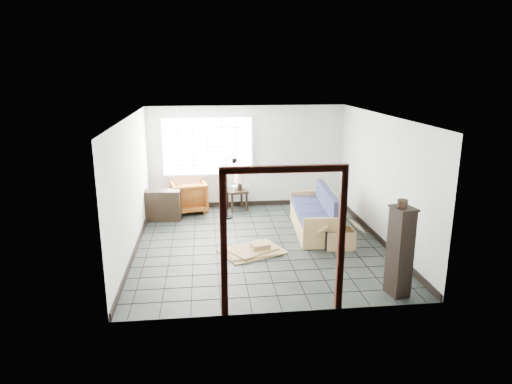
{
  "coord_description": "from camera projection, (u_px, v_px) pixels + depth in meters",
  "views": [
    {
      "loc": [
        -1.08,
        -8.71,
        3.46
      ],
      "look_at": [
        -0.05,
        0.3,
        1.02
      ],
      "focal_mm": 32.0,
      "sensor_mm": 36.0,
      "label": 1
    }
  ],
  "objects": [
    {
      "name": "ground",
      "position": [
        260.0,
        244.0,
        9.37
      ],
      "size": [
        5.5,
        5.5,
        0.0
      ],
      "primitive_type": "plane",
      "color": "black",
      "rests_on": "ground"
    },
    {
      "name": "window_panel",
      "position": [
        208.0,
        146.0,
        11.44
      ],
      "size": [
        2.32,
        0.08,
        1.52
      ],
      "color": "silver",
      "rests_on": "ground"
    },
    {
      "name": "floor_lamp",
      "position": [
        231.0,
        185.0,
        10.72
      ],
      "size": [
        0.41,
        0.41,
        1.57
      ],
      "rotation": [
        0.0,
        0.0,
        -0.38
      ],
      "color": "black",
      "rests_on": "ground"
    },
    {
      "name": "cardboard_pile",
      "position": [
        254.0,
        250.0,
        8.94
      ],
      "size": [
        1.4,
        1.23,
        0.17
      ],
      "rotation": [
        0.0,
        0.0,
        0.36
      ],
      "color": "#A07C4D",
      "rests_on": "ground"
    },
    {
      "name": "projector",
      "position": [
        237.0,
        188.0,
        11.56
      ],
      "size": [
        0.31,
        0.29,
        0.09
      ],
      "rotation": [
        0.0,
        0.0,
        0.43
      ],
      "color": "silver",
      "rests_on": "side_table"
    },
    {
      "name": "console_shelf",
      "position": [
        161.0,
        205.0,
        10.76
      ],
      "size": [
        0.95,
        0.42,
        0.73
      ],
      "rotation": [
        0.0,
        0.0,
        -0.06
      ],
      "color": "black",
      "rests_on": "ground"
    },
    {
      "name": "open_box",
      "position": [
        338.0,
        238.0,
        9.15
      ],
      "size": [
        0.96,
        0.5,
        0.53
      ],
      "rotation": [
        0.0,
        0.0,
        -0.05
      ],
      "color": "#A07C4D",
      "rests_on": "ground"
    },
    {
      "name": "doorway_trim",
      "position": [
        284.0,
        222.0,
        6.42
      ],
      "size": [
        1.8,
        0.08,
        2.2
      ],
      "color": "#39130D",
      "rests_on": "ground"
    },
    {
      "name": "armchair",
      "position": [
        189.0,
        195.0,
        11.4
      ],
      "size": [
        0.97,
        0.92,
        0.86
      ],
      "primitive_type": "imported",
      "rotation": [
        0.0,
        0.0,
        3.34
      ],
      "color": "brown",
      "rests_on": "ground"
    },
    {
      "name": "room_shell",
      "position": [
        260.0,
        163.0,
        8.96
      ],
      "size": [
        5.02,
        5.52,
        2.61
      ],
      "color": "silver",
      "rests_on": "ground"
    },
    {
      "name": "tall_shelf",
      "position": [
        400.0,
        251.0,
        7.09
      ],
      "size": [
        0.37,
        0.44,
        1.45
      ],
      "rotation": [
        0.0,
        0.0,
        0.19
      ],
      "color": "black",
      "rests_on": "ground"
    },
    {
      "name": "pot",
      "position": [
        402.0,
        203.0,
        6.88
      ],
      "size": [
        0.17,
        0.17,
        0.12
      ],
      "rotation": [
        0.0,
        0.0,
        -0.11
      ],
      "color": "black",
      "rests_on": "tall_shelf"
    },
    {
      "name": "side_table",
      "position": [
        237.0,
        194.0,
        11.53
      ],
      "size": [
        0.58,
        0.58,
        0.52
      ],
      "rotation": [
        0.0,
        0.0,
        0.25
      ],
      "color": "black",
      "rests_on": "ground"
    },
    {
      "name": "table_lamp",
      "position": [
        240.0,
        179.0,
        11.38
      ],
      "size": [
        0.35,
        0.35,
        0.44
      ],
      "rotation": [
        0.0,
        0.0,
        0.28
      ],
      "color": "black",
      "rests_on": "side_table"
    },
    {
      "name": "futon_sofa",
      "position": [
        317.0,
        216.0,
        10.03
      ],
      "size": [
        0.96,
        2.2,
        0.95
      ],
      "rotation": [
        0.0,
        0.0,
        -0.07
      ],
      "color": "#A7804B",
      "rests_on": "ground"
    }
  ]
}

